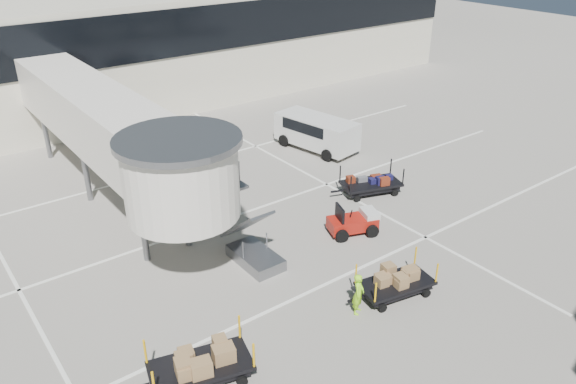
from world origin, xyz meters
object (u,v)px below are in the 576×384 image
Objects in this scene: baggage_tug at (354,222)px; minivan at (315,130)px; ground_worker at (358,294)px; suitcase_cart at (370,184)px; box_cart_near at (395,283)px; box_cart_far at (201,365)px.

minivan is at bearing 80.80° from baggage_tug.
minivan reaches higher than ground_worker.
suitcase_cart is 8.86m from box_cart_near.
box_cart_far is (-10.17, -3.87, 0.07)m from baggage_tug.
suitcase_cart is 15.08m from box_cart_far.
minivan is at bearing 94.73° from suitcase_cart.
ground_worker is 16.31m from minivan.
baggage_tug reaches higher than box_cart_near.
box_cart_far reaches higher than box_cart_near.
box_cart_far is (-13.68, -6.36, 0.09)m from suitcase_cart.
ground_worker reaches higher than baggage_tug.
box_cart_far reaches higher than suitcase_cart.
box_cart_near is at bearing 10.51° from box_cart_far.
minivan is (5.18, 9.19, 0.67)m from baggage_tug.
suitcase_cart is at bearing 8.69° from ground_worker.
baggage_tug is 10.88m from box_cart_far.
ground_worker is (-1.87, 0.09, 0.26)m from box_cart_near.
box_cart_far is at bearing -173.41° from box_cart_near.
minivan is (15.35, 13.06, 0.60)m from box_cart_far.
suitcase_cart is 1.05× the size of box_cart_near.
suitcase_cart is 0.96× the size of box_cart_far.
baggage_tug is 0.64× the size of suitcase_cart.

